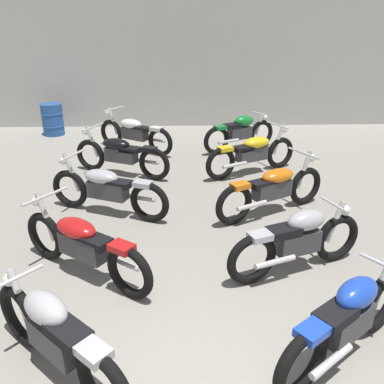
{
  "coord_description": "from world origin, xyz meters",
  "views": [
    {
      "loc": [
        -0.19,
        -1.99,
        3.05
      ],
      "look_at": [
        0.0,
        3.73,
        0.55
      ],
      "focal_mm": 38.12,
      "sensor_mm": 36.0,
      "label": 1
    }
  ],
  "objects_px": {
    "motorcycle_right_row_2": "(273,188)",
    "oil_drum": "(53,119)",
    "motorcycle_left_row_4": "(134,132)",
    "motorcycle_right_row_0": "(348,319)",
    "motorcycle_left_row_0": "(56,336)",
    "motorcycle_left_row_2": "(107,189)",
    "motorcycle_right_row_4": "(240,132)",
    "motorcycle_right_row_3": "(252,153)",
    "motorcycle_left_row_3": "(120,154)",
    "motorcycle_right_row_1": "(298,240)",
    "motorcycle_left_row_1": "(83,244)"
  },
  "relations": [
    {
      "from": "motorcycle_left_row_2",
      "to": "motorcycle_right_row_1",
      "type": "distance_m",
      "value": 3.17
    },
    {
      "from": "motorcycle_left_row_0",
      "to": "motorcycle_left_row_2",
      "type": "distance_m",
      "value": 3.31
    },
    {
      "from": "motorcycle_right_row_0",
      "to": "motorcycle_left_row_2",
      "type": "bearing_deg",
      "value": 130.42
    },
    {
      "from": "motorcycle_right_row_3",
      "to": "oil_drum",
      "type": "height_order",
      "value": "motorcycle_right_row_3"
    },
    {
      "from": "motorcycle_left_row_2",
      "to": "motorcycle_right_row_3",
      "type": "distance_m",
      "value": 3.22
    },
    {
      "from": "motorcycle_left_row_4",
      "to": "motorcycle_right_row_4",
      "type": "height_order",
      "value": "motorcycle_left_row_4"
    },
    {
      "from": "motorcycle_left_row_3",
      "to": "motorcycle_right_row_1",
      "type": "xyz_separation_m",
      "value": [
        2.67,
        -3.53,
        0.01
      ]
    },
    {
      "from": "motorcycle_left_row_2",
      "to": "motorcycle_right_row_4",
      "type": "bearing_deg",
      "value": 51.78
    },
    {
      "from": "motorcycle_left_row_2",
      "to": "oil_drum",
      "type": "distance_m",
      "value": 5.43
    },
    {
      "from": "motorcycle_left_row_0",
      "to": "motorcycle_left_row_1",
      "type": "xyz_separation_m",
      "value": [
        -0.09,
        1.57,
        -0.01
      ]
    },
    {
      "from": "motorcycle_left_row_3",
      "to": "motorcycle_left_row_0",
      "type": "bearing_deg",
      "value": -89.11
    },
    {
      "from": "motorcycle_right_row_0",
      "to": "motorcycle_left_row_3",
      "type": "bearing_deg",
      "value": 118.69
    },
    {
      "from": "motorcycle_right_row_2",
      "to": "motorcycle_right_row_4",
      "type": "xyz_separation_m",
      "value": [
        -0.04,
        3.44,
        0.01
      ]
    },
    {
      "from": "motorcycle_left_row_1",
      "to": "motorcycle_right_row_2",
      "type": "relative_size",
      "value": 0.93
    },
    {
      "from": "motorcycle_left_row_2",
      "to": "motorcycle_right_row_3",
      "type": "bearing_deg",
      "value": 33.72
    },
    {
      "from": "motorcycle_right_row_1",
      "to": "motorcycle_right_row_4",
      "type": "height_order",
      "value": "same"
    },
    {
      "from": "motorcycle_right_row_2",
      "to": "motorcycle_right_row_3",
      "type": "distance_m",
      "value": 1.86
    },
    {
      "from": "motorcycle_left_row_2",
      "to": "motorcycle_left_row_3",
      "type": "relative_size",
      "value": 1.01
    },
    {
      "from": "motorcycle_left_row_2",
      "to": "motorcycle_right_row_3",
      "type": "xyz_separation_m",
      "value": [
        2.68,
        1.79,
        0.0
      ]
    },
    {
      "from": "motorcycle_right_row_2",
      "to": "oil_drum",
      "type": "relative_size",
      "value": 2.32
    },
    {
      "from": "motorcycle_left_row_2",
      "to": "motorcycle_left_row_3",
      "type": "height_order",
      "value": "same"
    },
    {
      "from": "motorcycle_right_row_1",
      "to": "motorcycle_right_row_3",
      "type": "height_order",
      "value": "motorcycle_right_row_3"
    },
    {
      "from": "motorcycle_left_row_1",
      "to": "motorcycle_right_row_2",
      "type": "distance_m",
      "value": 3.19
    },
    {
      "from": "motorcycle_left_row_4",
      "to": "motorcycle_right_row_0",
      "type": "bearing_deg",
      "value": -68.52
    },
    {
      "from": "motorcycle_left_row_3",
      "to": "motorcycle_left_row_4",
      "type": "bearing_deg",
      "value": 85.63
    },
    {
      "from": "motorcycle_right_row_0",
      "to": "motorcycle_right_row_4",
      "type": "relative_size",
      "value": 0.91
    },
    {
      "from": "motorcycle_right_row_3",
      "to": "motorcycle_right_row_2",
      "type": "bearing_deg",
      "value": -89.49
    },
    {
      "from": "motorcycle_left_row_4",
      "to": "motorcycle_right_row_2",
      "type": "height_order",
      "value": "same"
    },
    {
      "from": "motorcycle_left_row_0",
      "to": "motorcycle_right_row_2",
      "type": "bearing_deg",
      "value": 50.97
    },
    {
      "from": "motorcycle_left_row_0",
      "to": "motorcycle_left_row_2",
      "type": "height_order",
      "value": "motorcycle_left_row_2"
    },
    {
      "from": "oil_drum",
      "to": "motorcycle_right_row_4",
      "type": "bearing_deg",
      "value": -17.79
    },
    {
      "from": "motorcycle_right_row_2",
      "to": "motorcycle_right_row_3",
      "type": "xyz_separation_m",
      "value": [
        -0.02,
        1.86,
        0.0
      ]
    },
    {
      "from": "motorcycle_right_row_1",
      "to": "motorcycle_left_row_4",
      "type": "bearing_deg",
      "value": 116.22
    },
    {
      "from": "motorcycle_left_row_1",
      "to": "oil_drum",
      "type": "xyz_separation_m",
      "value": [
        -2.23,
        6.69,
        -0.03
      ]
    },
    {
      "from": "motorcycle_right_row_4",
      "to": "motorcycle_right_row_0",
      "type": "bearing_deg",
      "value": -89.44
    },
    {
      "from": "motorcycle_left_row_0",
      "to": "motorcycle_right_row_3",
      "type": "distance_m",
      "value": 5.73
    },
    {
      "from": "motorcycle_left_row_2",
      "to": "motorcycle_right_row_0",
      "type": "xyz_separation_m",
      "value": [
        2.72,
        -3.19,
        0.01
      ]
    },
    {
      "from": "motorcycle_left_row_3",
      "to": "motorcycle_right_row_1",
      "type": "height_order",
      "value": "motorcycle_left_row_3"
    },
    {
      "from": "motorcycle_right_row_1",
      "to": "motorcycle_right_row_2",
      "type": "height_order",
      "value": "motorcycle_right_row_2"
    },
    {
      "from": "motorcycle_right_row_4",
      "to": "oil_drum",
      "type": "bearing_deg",
      "value": 162.21
    },
    {
      "from": "motorcycle_left_row_1",
      "to": "motorcycle_right_row_1",
      "type": "height_order",
      "value": "motorcycle_left_row_1"
    },
    {
      "from": "motorcycle_left_row_3",
      "to": "motorcycle_right_row_2",
      "type": "bearing_deg",
      "value": -34.57
    },
    {
      "from": "motorcycle_right_row_3",
      "to": "oil_drum",
      "type": "distance_m",
      "value": 5.86
    },
    {
      "from": "motorcycle_left_row_0",
      "to": "motorcycle_right_row_1",
      "type": "xyz_separation_m",
      "value": [
        2.59,
        1.58,
        0.0
      ]
    },
    {
      "from": "motorcycle_left_row_1",
      "to": "motorcycle_right_row_4",
      "type": "height_order",
      "value": "motorcycle_left_row_1"
    },
    {
      "from": "motorcycle_left_row_4",
      "to": "motorcycle_right_row_0",
      "type": "relative_size",
      "value": 1.13
    },
    {
      "from": "motorcycle_left_row_0",
      "to": "oil_drum",
      "type": "bearing_deg",
      "value": 105.7
    },
    {
      "from": "motorcycle_left_row_0",
      "to": "motorcycle_right_row_4",
      "type": "bearing_deg",
      "value": 68.85
    },
    {
      "from": "motorcycle_right_row_2",
      "to": "oil_drum",
      "type": "height_order",
      "value": "motorcycle_right_row_2"
    },
    {
      "from": "motorcycle_left_row_1",
      "to": "motorcycle_right_row_2",
      "type": "height_order",
      "value": "same"
    }
  ]
}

